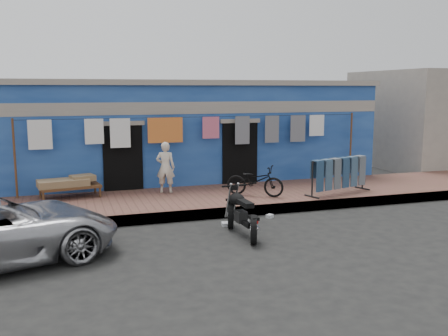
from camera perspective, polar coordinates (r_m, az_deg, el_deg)
ground at (r=10.80m, az=3.28°, el=-7.62°), size 80.00×80.00×0.00m
sidewalk at (r=13.52m, az=-1.30°, el=-3.66°), size 28.00×3.00×0.25m
curb at (r=12.17m, az=0.65°, el=-5.09°), size 28.00×0.10×0.25m
building at (r=17.11m, az=-5.14°, el=4.26°), size 12.20×5.20×3.36m
neighbor_right at (r=22.27m, az=23.76°, el=5.18°), size 6.00×5.00×3.80m
clothesline at (r=14.40m, az=-3.48°, el=3.96°), size 10.06×0.06×2.10m
seated_person at (r=13.82m, az=-6.71°, el=0.08°), size 0.60×0.50×1.42m
bicycle at (r=13.37m, az=3.56°, el=-1.07°), size 1.57×1.38×1.01m
motorcycle at (r=10.61m, az=2.03°, el=-5.07°), size 0.71×1.63×1.02m
charpoy at (r=13.78m, az=-17.18°, el=-2.14°), size 1.86×1.28×0.55m
jeans_rack at (r=14.07m, az=12.97°, el=-0.78°), size 2.33×1.57×1.01m
litter_a at (r=11.69m, az=2.41°, el=-6.15°), size 0.20×0.19×0.07m
litter_b at (r=12.19m, az=5.24°, el=-5.51°), size 0.21×0.20×0.08m
litter_c at (r=11.45m, az=0.16°, el=-6.43°), size 0.18×0.21×0.08m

